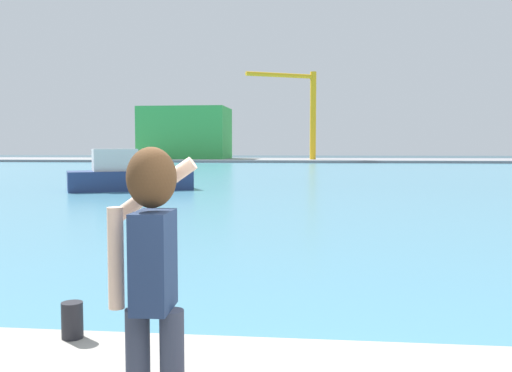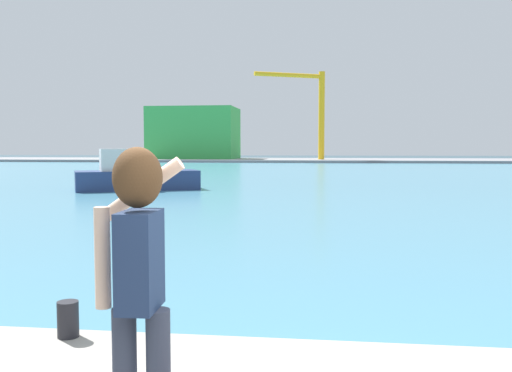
{
  "view_description": "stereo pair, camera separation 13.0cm",
  "coord_description": "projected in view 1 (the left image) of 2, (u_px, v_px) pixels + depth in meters",
  "views": [
    {
      "loc": [
        -0.25,
        -2.94,
        2.4
      ],
      "look_at": [
        -1.11,
        4.9,
        1.84
      ],
      "focal_mm": 38.86,
      "sensor_mm": 36.0,
      "label": 1
    },
    {
      "loc": [
        -0.12,
        -2.92,
        2.4
      ],
      "look_at": [
        -1.11,
        4.9,
        1.84
      ],
      "focal_mm": 38.86,
      "sensor_mm": 36.0,
      "label": 2
    }
  ],
  "objects": [
    {
      "name": "boat_moored",
      "position": [
        127.0,
        176.0,
        30.77
      ],
      "size": [
        7.05,
        5.13,
        2.29
      ],
      "rotation": [
        0.0,
        0.0,
        0.46
      ],
      "color": "navy",
      "rests_on": "harbor_water"
    },
    {
      "name": "harbor_bollard",
      "position": [
        72.0,
        320.0,
        5.04
      ],
      "size": [
        0.19,
        0.19,
        0.33
      ],
      "primitive_type": "cylinder",
      "color": "black",
      "rests_on": "quay_promenade"
    },
    {
      "name": "port_crane",
      "position": [
        304.0,
        104.0,
        90.18
      ],
      "size": [
        11.1,
        5.92,
        14.33
      ],
      "color": "yellow",
      "rests_on": "far_shore_dock"
    },
    {
      "name": "harbor_water",
      "position": [
        319.0,
        172.0,
        54.61
      ],
      "size": [
        140.0,
        100.0,
        0.02
      ],
      "primitive_type": "cube",
      "color": "teal",
      "rests_on": "ground_plane"
    },
    {
      "name": "person_photographer",
      "position": [
        152.0,
        267.0,
        3.12
      ],
      "size": [
        0.53,
        0.55,
        1.74
      ],
      "rotation": [
        0.0,
        0.0,
        1.61
      ],
      "color": "#2D3342",
      "rests_on": "quay_promenade"
    },
    {
      "name": "warehouse_left",
      "position": [
        186.0,
        133.0,
        97.88
      ],
      "size": [
        14.96,
        10.57,
        8.98
      ],
      "primitive_type": "cube",
      "color": "green",
      "rests_on": "far_shore_dock"
    },
    {
      "name": "far_shore_dock",
      "position": [
        318.0,
        160.0,
        94.26
      ],
      "size": [
        140.0,
        20.0,
        0.41
      ],
      "primitive_type": "cube",
      "color": "gray",
      "rests_on": "ground_plane"
    },
    {
      "name": "ground_plane",
      "position": [
        319.0,
        173.0,
        52.63
      ],
      "size": [
        220.0,
        220.0,
        0.0
      ],
      "primitive_type": "plane",
      "color": "#334751"
    }
  ]
}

